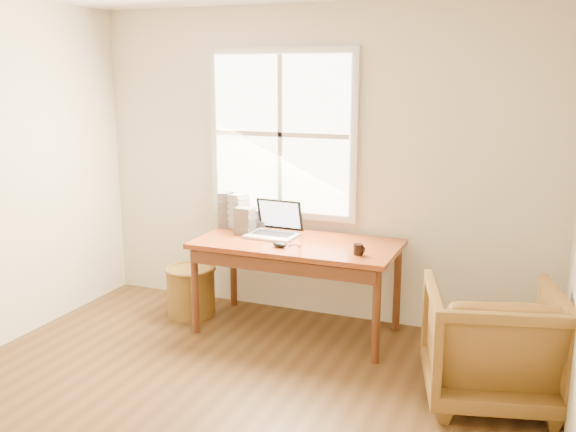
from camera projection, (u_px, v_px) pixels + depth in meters
name	position (u px, v px, depth m)	size (l,w,h in m)	color
room_shell	(184.00, 212.00, 3.46)	(4.04, 4.54, 2.64)	brown
desk	(297.00, 244.00, 5.07)	(1.60, 0.80, 0.04)	brown
armchair	(492.00, 343.00, 4.06)	(0.81, 0.84, 0.76)	brown
wicker_stool	(191.00, 292.00, 5.54)	(0.41, 0.41, 0.41)	brown
laptop	(272.00, 220.00, 5.17)	(0.39, 0.41, 0.29)	#BABDC2
mouse	(280.00, 245.00, 4.90)	(0.12, 0.07, 0.04)	black
coffee_mug	(358.00, 249.00, 4.69)	(0.07, 0.07, 0.08)	black
cd_stack_a	(238.00, 211.00, 5.48)	(0.15, 0.14, 0.30)	silver
cd_stack_b	(245.00, 220.00, 5.30)	(0.14, 0.13, 0.22)	#2A2B30
cd_stack_c	(227.00, 209.00, 5.52)	(0.13, 0.12, 0.30)	gray
cd_stack_d	(261.00, 219.00, 5.49)	(0.13, 0.11, 0.16)	silver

